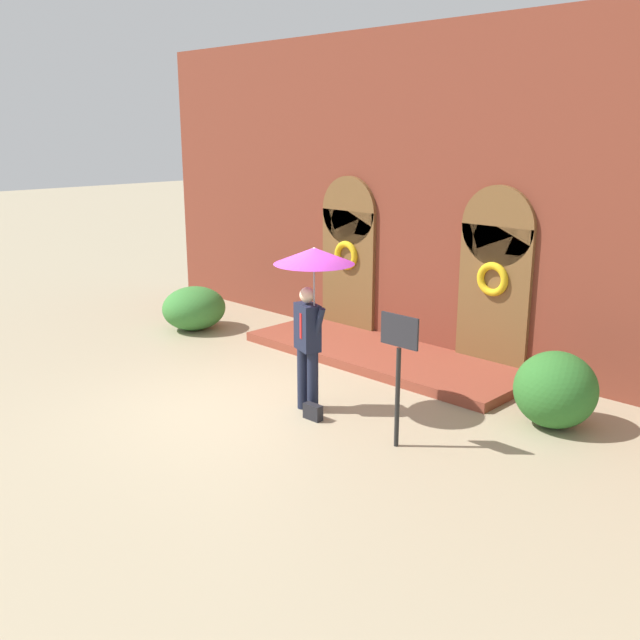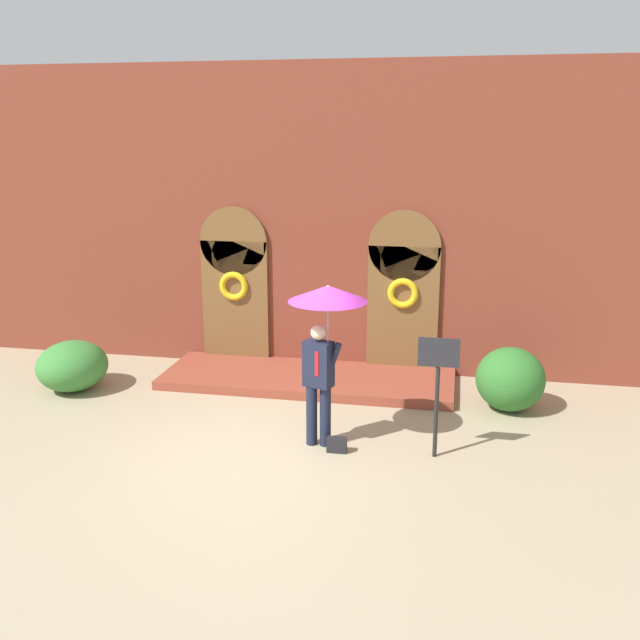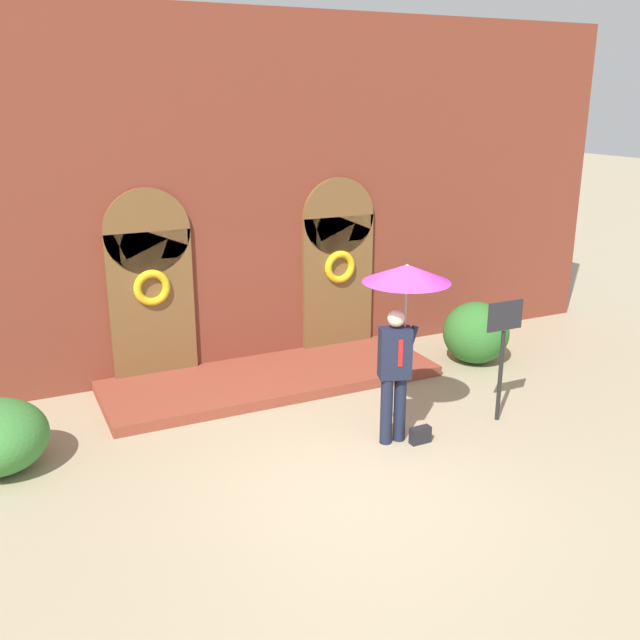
# 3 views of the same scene
# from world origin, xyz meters

# --- Properties ---
(ground_plane) EXTENTS (80.00, 80.00, 0.00)m
(ground_plane) POSITION_xyz_m (0.00, 0.00, 0.00)
(ground_plane) COLOR tan
(building_facade) EXTENTS (14.00, 2.30, 5.60)m
(building_facade) POSITION_xyz_m (-0.00, 4.15, 2.68)
(building_facade) COLOR brown
(building_facade) RESTS_ON ground
(person_with_umbrella) EXTENTS (1.10, 1.10, 2.36)m
(person_with_umbrella) POSITION_xyz_m (0.79, 0.53, 1.91)
(person_with_umbrella) COLOR #191E33
(person_with_umbrella) RESTS_ON ground
(handbag) EXTENTS (0.28, 0.13, 0.22)m
(handbag) POSITION_xyz_m (1.00, 0.33, 0.11)
(handbag) COLOR black
(handbag) RESTS_ON ground
(sign_post) EXTENTS (0.56, 0.06, 1.72)m
(sign_post) POSITION_xyz_m (2.36, 0.46, 1.16)
(sign_post) COLOR black
(sign_post) RESTS_ON ground
(shrub_right) EXTENTS (1.10, 1.10, 1.04)m
(shrub_right) POSITION_xyz_m (3.48, 2.45, 0.52)
(shrub_right) COLOR #2D6B28
(shrub_right) RESTS_ON ground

